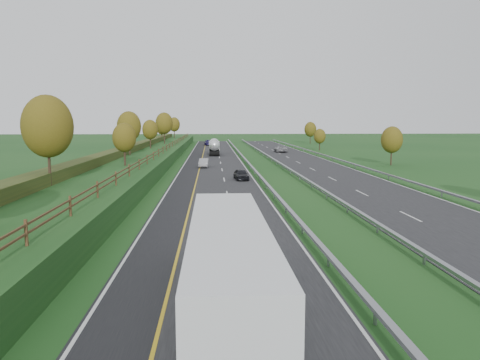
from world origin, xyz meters
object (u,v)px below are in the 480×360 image
object	(u,v)px
box_lorry	(228,265)
car_silver_mid	(204,163)
car_dark_near	(241,174)
car_oncoming	(281,149)
road_tanker	(214,146)
car_small_far	(208,143)

from	to	relation	value
box_lorry	car_silver_mid	xyz separation A→B (m)	(-1.85, 58.89, -1.59)
car_dark_near	car_silver_mid	world-z (taller)	car_silver_mid
car_oncoming	car_dark_near	bearing A→B (deg)	76.37
car_dark_near	car_oncoming	xyz separation A→B (m)	(12.66, 51.54, 0.10)
car_silver_mid	car_oncoming	world-z (taller)	car_oncoming
road_tanker	car_small_far	bearing A→B (deg)	92.36
car_dark_near	car_silver_mid	xyz separation A→B (m)	(-5.01, 16.31, 0.02)
box_lorry	car_small_far	world-z (taller)	box_lorry
road_tanker	car_silver_mid	bearing A→B (deg)	-93.72
car_small_far	box_lorry	bearing A→B (deg)	-93.23
box_lorry	car_dark_near	world-z (taller)	box_lorry
box_lorry	car_small_far	bearing A→B (deg)	90.73
car_oncoming	car_silver_mid	bearing A→B (deg)	63.54
car_oncoming	box_lorry	bearing A→B (deg)	80.63
car_silver_mid	car_small_far	bearing A→B (deg)	92.96
car_dark_near	car_oncoming	distance (m)	53.08
car_silver_mid	car_small_far	size ratio (longest dim) A/B	0.78
car_small_far	car_oncoming	world-z (taller)	car_small_far
box_lorry	road_tanker	size ratio (longest dim) A/B	1.45
car_small_far	car_oncoming	bearing A→B (deg)	-65.88
car_small_far	car_silver_mid	bearing A→B (deg)	-94.16
car_oncoming	car_small_far	bearing A→B (deg)	-61.75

